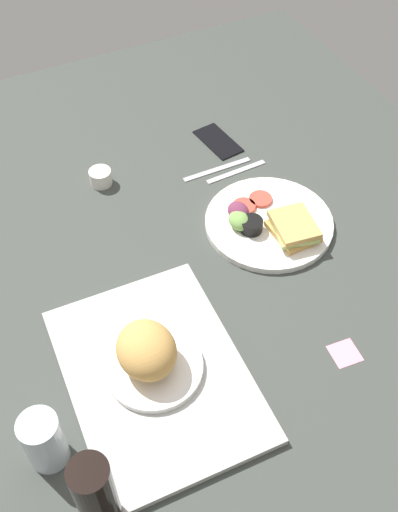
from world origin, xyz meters
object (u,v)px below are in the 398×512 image
plate_with_salad (269,223)px  sticky_note (345,353)px  espresso_cup (101,177)px  knife (217,169)px  soda_bottle (97,498)px  bread_plate_near (149,355)px  drinking_glass (44,441)px  serving_tray (156,374)px  fork (236,171)px  cell_phone (218,141)px

plate_with_salad → sticky_note: 36.95cm
espresso_cup → knife: espresso_cup is taller
soda_bottle → espresso_cup: soda_bottle is taller
bread_plate_near → drinking_glass: drinking_glass is taller
knife → espresso_cup: bearing=-16.3°
serving_tray → fork: (45.57, -42.19, -0.55)cm
cell_phone → knife: bearing=144.2°
bread_plate_near → sticky_note: bread_plate_near is taller
plate_with_salad → fork: bearing=-6.6°
cell_phone → sticky_note: (-70.44, 7.64, -0.34)cm
plate_with_salad → drinking_glass: size_ratio=2.44×
knife → cell_phone: cell_phone is taller
serving_tray → drinking_glass: (-6.34, 23.11, 5.42)cm
plate_with_salad → soda_bottle: size_ratio=1.45×
serving_tray → cell_phone: 73.08cm
knife → soda_bottle: bearing=50.8°
soda_bottle → espresso_cup: bearing=-19.6°
soda_bottle → drinking_glass: bearing=18.5°
fork → soda_bottle: bearing=45.4°
drinking_glass → sticky_note: size_ratio=2.22×
bread_plate_near → plate_with_salad: bread_plate_near is taller
espresso_cup → fork: 34.67cm
drinking_glass → bread_plate_near: bearing=-70.7°
serving_tray → bread_plate_near: bread_plate_near is taller
drinking_glass → soda_bottle: soda_bottle is taller
soda_bottle → fork: size_ratio=1.23×
serving_tray → espresso_cup: espresso_cup is taller
bread_plate_near → plate_with_salad: bearing=-59.9°
soda_bottle → knife: size_ratio=1.10×
bread_plate_near → fork: bread_plate_near is taller
bread_plate_near → cell_phone: 72.38cm
serving_tray → fork: 62.10cm
soda_bottle → knife: 90.08cm
soda_bottle → knife: soda_bottle is taller
knife → cell_phone: size_ratio=1.32×
plate_with_salad → drinking_glass: drinking_glass is taller
bread_plate_near → soda_bottle: soda_bottle is taller
drinking_glass → sticky_note: bearing=-95.3°
plate_with_salad → cell_phone: 33.96cm
drinking_glass → espresso_cup: 71.27cm
espresso_cup → sticky_note: 73.66cm
espresso_cup → cell_phone: 34.21cm
espresso_cup → sticky_note: espresso_cup is taller
fork → sticky_note: bearing=81.5°
soda_bottle → knife: bearing=-39.1°
sticky_note → fork: bearing=-6.2°
serving_tray → cell_phone: serving_tray is taller
plate_with_salad → fork: size_ratio=1.78×
sticky_note → espresso_cup: bearing=21.1°
serving_tray → fork: bearing=-42.8°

